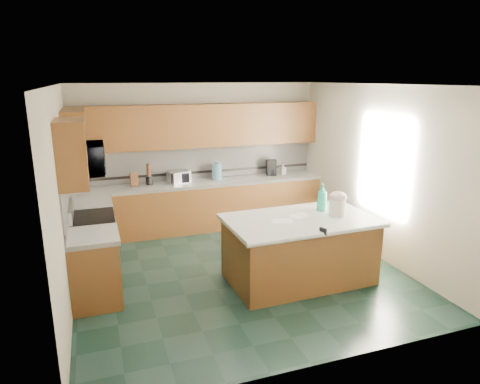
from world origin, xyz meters
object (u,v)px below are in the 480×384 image
treat_jar (337,207)px  coffee_maker (271,168)px  knife_block (134,180)px  island_top (300,220)px  island_base (299,251)px  toaster_oven (179,177)px  soap_bottle_island (322,197)px

treat_jar → coffee_maker: 2.68m
knife_block → coffee_maker: bearing=-0.0°
island_top → treat_jar: (0.54, -0.06, 0.15)m
island_top → island_base: bearing=0.0°
island_base → knife_block: 3.31m
island_top → toaster_oven: (-1.17, 2.58, 0.14)m
island_base → knife_block: knife_block is taller
soap_bottle_island → treat_jar: bearing=-55.4°
knife_block → toaster_oven: knife_block is taller
knife_block → toaster_oven: bearing=-0.6°
treat_jar → toaster_oven: (-1.71, 2.64, -0.01)m
island_top → knife_block: 3.25m
treat_jar → knife_block: size_ratio=0.97×
island_base → soap_bottle_island: bearing=24.9°
treat_jar → knife_block: (-2.51, 2.64, 0.00)m
soap_bottle_island → toaster_oven: soap_bottle_island is taller
toaster_oven → island_top: bearing=-87.9°
island_base → knife_block: bearing=125.9°
coffee_maker → knife_block: bearing=-163.9°
treat_jar → knife_block: knife_block is taller
island_top → toaster_oven: bearing=112.9°
island_base → treat_jar: (0.54, -0.06, 0.61)m
island_base → island_top: (0.00, 0.00, 0.46)m
island_base → island_top: 0.46m
island_top → coffee_maker: (0.69, 2.61, 0.18)m
island_base → toaster_oven: toaster_oven is taller
island_base → soap_bottle_island: soap_bottle_island is taller
island_base → treat_jar: treat_jar is taller
island_base → toaster_oven: 2.90m
island_base → toaster_oven: (-1.17, 2.58, 0.60)m
island_top → knife_block: bearing=125.9°
knife_block → treat_jar: bearing=-47.1°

